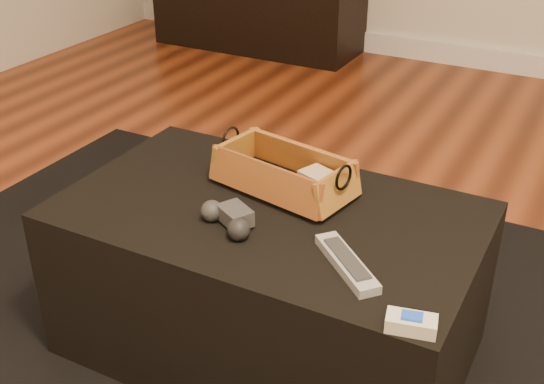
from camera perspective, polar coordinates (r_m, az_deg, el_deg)
The scene contains 10 objects.
baseboard at distance 4.09m, azimuth 18.97°, elevation 10.27°, with size 5.00×0.04×0.12m, color white.
media_cabinet at distance 4.29m, azimuth -1.16°, elevation 15.20°, with size 1.25×0.45×0.49m, color black.
area_rug at distance 1.84m, azimuth -1.02°, elevation -13.63°, with size 2.60×2.00×0.01m, color black.
ottoman at distance 1.74m, azimuth -0.27°, elevation -7.39°, with size 1.00×0.60×0.42m, color black.
tv_remote at distance 1.70m, azimuth 0.23°, elevation 0.87°, with size 0.19×0.04×0.02m, color black.
cloth_bundle at distance 1.66m, azimuth 4.07°, elevation 0.75°, with size 0.10×0.07×0.05m, color tan.
wicker_basket at distance 1.69m, azimuth 0.98°, elevation 1.44°, with size 0.38×0.25×0.12m.
game_controller at distance 1.54m, azimuth -3.62°, elevation -2.20°, with size 0.16×0.12×0.05m.
silver_remote at distance 1.42m, azimuth 6.26°, elevation -5.90°, with size 0.19×0.18×0.03m.
cream_gadget at distance 1.28m, azimuth 11.57°, elevation -10.70°, with size 0.10×0.07×0.03m.
Camera 1 is at (0.58, -1.13, 1.25)m, focal length 45.00 mm.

